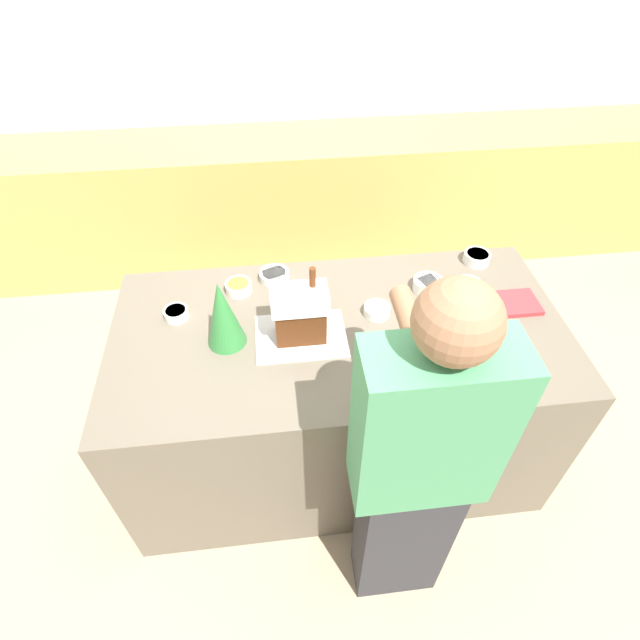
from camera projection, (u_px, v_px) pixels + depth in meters
ground_plane at (335, 446)px, 2.67m from camera, size 12.00×12.00×0.00m
wall_back at (295, 60)px, 3.25m from camera, size 8.00×0.05×2.60m
back_cabinet_block at (303, 200)px, 3.60m from camera, size 6.00×0.60×0.92m
kitchen_island at (337, 395)px, 2.36m from camera, size 1.88×0.94×0.89m
baking_tray at (301, 336)px, 2.02m from camera, size 0.36×0.27×0.01m
gingerbread_house at (300, 313)px, 1.93m from camera, size 0.22×0.14×0.32m
decorative_tree at (223, 314)px, 1.90m from camera, size 0.15×0.15×0.30m
candy_bowl_near_tray_left at (176, 313)px, 2.09m from camera, size 0.10×0.10×0.04m
candy_bowl_front_corner at (477, 257)px, 2.36m from camera, size 0.12×0.12×0.05m
candy_bowl_near_tray_right at (428, 284)px, 2.21m from camera, size 0.13×0.13×0.05m
candy_bowl_center_rear at (274, 275)px, 2.27m from camera, size 0.14×0.14×0.04m
candy_bowl_beside_tree at (239, 287)px, 2.20m from camera, size 0.12×0.12×0.05m
candy_bowl_far_left at (377, 310)px, 2.10m from camera, size 0.11×0.11×0.04m
candy_bowl_behind_tray at (468, 288)px, 2.19m from camera, size 0.13×0.13×0.05m
cookbook at (512, 303)px, 2.15m from camera, size 0.22×0.16×0.02m
person at (417, 472)px, 1.63m from camera, size 0.43×0.54×1.65m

